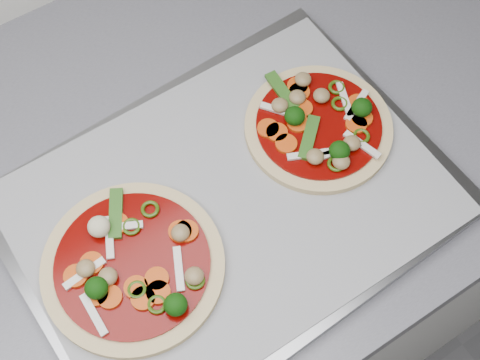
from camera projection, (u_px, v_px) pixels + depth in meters
base_cabinet at (248, 258)px, 1.22m from camera, size 3.60×0.60×0.86m
countertop at (252, 127)px, 0.82m from camera, size 3.60×0.60×0.04m
baking_tray at (229, 204)px, 0.74m from camera, size 0.49×0.37×0.02m
parchment at (229, 201)px, 0.74m from camera, size 0.45×0.33×0.00m
pizza_left at (133, 266)px, 0.69m from camera, size 0.24×0.24×0.03m
pizza_right at (319, 125)px, 0.77m from camera, size 0.18×0.18×0.03m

